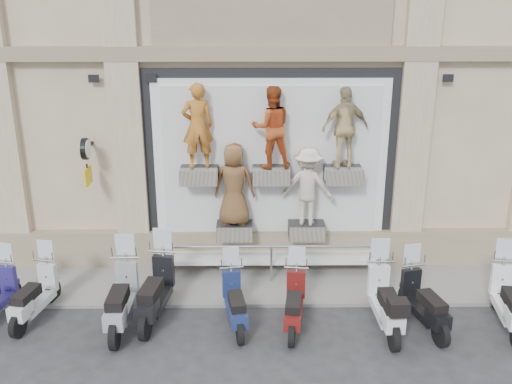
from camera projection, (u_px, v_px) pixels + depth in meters
ground at (275, 336)px, 10.58m from camera, size 90.00×90.00×0.00m
sidewalk at (271, 280)px, 12.55m from camera, size 16.00×2.20×0.08m
shop_vitrine at (274, 168)px, 12.38m from camera, size 5.60×0.88×4.30m
guard_rail at (271, 265)px, 12.32m from camera, size 5.06×0.10×0.93m
clock_sign_bracket at (86, 155)px, 11.97m from camera, size 0.10×0.80×1.02m
scooter_b at (33, 286)px, 10.91m from camera, size 0.82×1.81×1.42m
scooter_c at (120, 288)px, 10.62m from camera, size 0.61×2.01×1.63m
scooter_d at (155, 281)px, 10.90m from camera, size 0.84×2.06×1.63m
scooter_e at (235, 293)px, 10.69m from camera, size 0.76×1.76×1.38m
scooter_f at (294, 294)px, 10.63m from camera, size 0.73×1.78×1.41m
scooter_g at (386, 291)px, 10.56m from camera, size 0.61×1.95×1.57m
scooter_h at (425, 292)px, 10.64m from camera, size 0.91×1.87×1.46m
scooter_i at (510, 290)px, 10.63m from camera, size 0.82×1.97×1.55m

